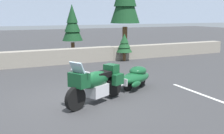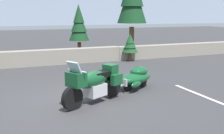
# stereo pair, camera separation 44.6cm
# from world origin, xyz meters

# --- Properties ---
(ground_plane) EXTENTS (80.00, 80.00, 0.00)m
(ground_plane) POSITION_xyz_m (0.00, 0.00, 0.00)
(ground_plane) COLOR #38383A
(stone_guard_wall) EXTENTS (24.00, 0.62, 0.78)m
(stone_guard_wall) POSITION_xyz_m (0.16, 6.25, 0.39)
(stone_guard_wall) COLOR gray
(stone_guard_wall) RESTS_ON ground
(touring_motorcycle) EXTENTS (2.13, 1.35, 1.33)m
(touring_motorcycle) POSITION_xyz_m (0.36, -0.47, 0.62)
(touring_motorcycle) COLOR black
(touring_motorcycle) RESTS_ON ground
(car_shaped_trailer) EXTENTS (2.13, 1.31, 0.76)m
(car_shaped_trailer) POSITION_xyz_m (2.22, 0.46, 0.41)
(car_shaped_trailer) COLOR black
(car_shaped_trailer) RESTS_ON ground
(pine_tree_secondary) EXTENTS (1.21, 1.21, 3.16)m
(pine_tree_secondary) POSITION_xyz_m (2.27, 8.06, 1.98)
(pine_tree_secondary) COLOR brown
(pine_tree_secondary) RESTS_ON ground
(pine_sapling_farther) EXTENTS (0.87, 0.87, 1.51)m
(pine_sapling_farther) POSITION_xyz_m (4.55, 5.76, 0.95)
(pine_sapling_farther) COLOR brown
(pine_sapling_farther) RESTS_ON ground
(parking_stripe_marker) EXTENTS (0.12, 3.60, 0.01)m
(parking_stripe_marker) POSITION_xyz_m (3.80, -1.50, 0.00)
(parking_stripe_marker) COLOR silver
(parking_stripe_marker) RESTS_ON ground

